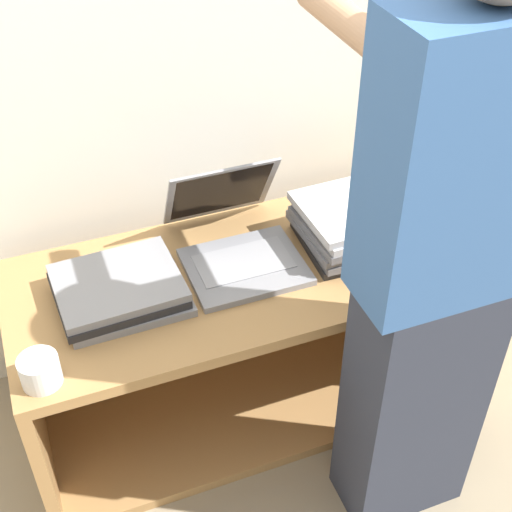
% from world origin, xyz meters
% --- Properties ---
extents(ground_plane, '(12.00, 12.00, 0.00)m').
position_xyz_m(ground_plane, '(0.00, 0.00, 0.00)').
color(ground_plane, gray).
extents(wall_back, '(8.00, 0.05, 2.40)m').
position_xyz_m(wall_back, '(0.00, 0.71, 1.20)').
color(wall_back, silver).
rests_on(wall_back, ground_plane).
extents(cart, '(1.39, 0.61, 0.57)m').
position_xyz_m(cart, '(0.00, 0.37, 0.28)').
color(cart, '#A87A47').
rests_on(cart, ground_plane).
extents(laptop_open, '(0.34, 0.42, 0.26)m').
position_xyz_m(laptop_open, '(0.00, 0.37, 0.62)').
color(laptop_open, gray).
rests_on(laptop_open, cart).
extents(laptop_stack_left, '(0.36, 0.30, 0.07)m').
position_xyz_m(laptop_stack_left, '(-0.37, 0.30, 0.60)').
color(laptop_stack_left, gray).
rests_on(laptop_stack_left, cart).
extents(laptop_stack_right, '(0.36, 0.30, 0.14)m').
position_xyz_m(laptop_stack_right, '(0.36, 0.30, 0.64)').
color(laptop_stack_right, '#232326').
rests_on(laptop_stack_right, cart).
extents(person, '(0.40, 0.53, 1.70)m').
position_xyz_m(person, '(0.30, -0.19, 0.86)').
color(person, '#2D3342').
rests_on(person, ground_plane).
extents(mug, '(0.10, 0.10, 0.08)m').
position_xyz_m(mug, '(-0.61, 0.08, 0.61)').
color(mug, white).
rests_on(mug, cart).
extents(inventory_tag, '(0.06, 0.02, 0.01)m').
position_xyz_m(inventory_tag, '(0.37, 0.23, 0.72)').
color(inventory_tag, red).
rests_on(inventory_tag, laptop_stack_right).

